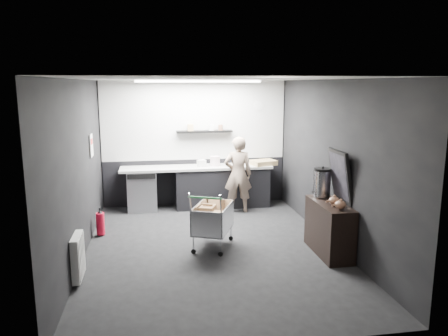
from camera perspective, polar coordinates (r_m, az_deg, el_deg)
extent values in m
plane|color=black|center=(7.21, -1.56, -10.43)|extent=(5.50, 5.50, 0.00)
plane|color=silver|center=(6.71, -1.68, 11.56)|extent=(5.50, 5.50, 0.00)
plane|color=black|center=(9.53, -3.84, 3.24)|extent=(5.50, 0.00, 5.50)
plane|color=black|center=(4.20, 3.47, -6.81)|extent=(5.50, 0.00, 5.50)
plane|color=black|center=(6.86, -18.40, -0.35)|extent=(0.00, 5.50, 5.50)
plane|color=black|center=(7.36, 14.00, 0.64)|extent=(0.00, 5.50, 5.50)
cube|color=beige|center=(9.45, -3.87, 6.23)|extent=(3.95, 0.02, 1.70)
cube|color=black|center=(9.66, -3.76, -1.78)|extent=(3.95, 0.02, 1.00)
cube|color=black|center=(9.39, -2.57, 4.80)|extent=(1.20, 0.22, 0.04)
cylinder|color=silver|center=(9.66, 4.49, 8.10)|extent=(0.20, 0.03, 0.20)
cube|color=silver|center=(8.10, -16.94, 2.83)|extent=(0.02, 0.30, 0.40)
cube|color=red|center=(8.09, -16.94, 3.32)|extent=(0.02, 0.22, 0.10)
cube|color=silver|center=(6.27, -18.57, -10.94)|extent=(0.10, 0.50, 0.60)
cube|color=white|center=(8.55, -3.36, 11.23)|extent=(2.40, 0.20, 0.04)
cube|color=black|center=(9.45, -0.25, -2.52)|extent=(2.00, 0.56, 0.85)
cube|color=#ABABA7|center=(9.28, -3.61, 0.06)|extent=(3.20, 0.60, 0.05)
cube|color=#9EA0A5|center=(9.34, -10.62, -2.87)|extent=(0.60, 0.58, 0.85)
cube|color=black|center=(8.97, -10.74, -1.12)|extent=(0.56, 0.02, 0.10)
imported|color=#BDAC96|center=(8.98, 1.84, -0.85)|extent=(0.61, 0.43, 1.58)
cube|color=silver|center=(7.17, -1.46, -8.04)|extent=(0.79, 0.94, 0.02)
cube|color=silver|center=(7.08, -3.48, -6.59)|extent=(0.33, 0.75, 0.43)
cube|color=silver|center=(7.15, 0.53, -6.40)|extent=(0.33, 0.75, 0.43)
cube|color=silver|center=(6.74, -1.01, -7.49)|extent=(0.49, 0.22, 0.43)
cube|color=silver|center=(7.48, -1.88, -5.61)|extent=(0.49, 0.22, 0.43)
cylinder|color=silver|center=(6.86, -2.88, -10.16)|extent=(0.02, 0.02, 0.28)
cylinder|color=silver|center=(6.91, 0.80, -9.95)|extent=(0.02, 0.02, 0.28)
cylinder|color=silver|center=(7.53, -3.51, -8.19)|extent=(0.02, 0.02, 0.28)
cylinder|color=silver|center=(7.58, -0.17, -8.03)|extent=(0.02, 0.02, 0.28)
cylinder|color=green|center=(6.55, -0.94, -3.93)|extent=(0.49, 0.23, 0.03)
cube|color=brown|center=(7.19, -2.47, -6.42)|extent=(0.32, 0.35, 0.36)
cube|color=brown|center=(7.03, -0.26, -6.98)|extent=(0.29, 0.32, 0.32)
cylinder|color=black|center=(6.90, -2.87, -11.11)|extent=(0.08, 0.06, 0.08)
cylinder|color=black|center=(7.57, -3.50, -9.07)|extent=(0.08, 0.06, 0.08)
cylinder|color=black|center=(6.96, 0.79, -10.90)|extent=(0.08, 0.06, 0.08)
cylinder|color=black|center=(7.63, -0.17, -8.90)|extent=(0.08, 0.06, 0.08)
cube|color=black|center=(7.06, 13.57, -7.68)|extent=(0.41, 1.09, 0.82)
cylinder|color=silver|center=(7.21, 12.68, -1.97)|extent=(0.27, 0.27, 0.42)
cylinder|color=black|center=(7.16, 12.76, -0.20)|extent=(0.27, 0.27, 0.04)
sphere|color=black|center=(7.16, 12.77, 0.09)|extent=(0.05, 0.05, 0.05)
ellipsoid|color=brown|center=(6.80, 14.20, -4.17)|extent=(0.16, 0.16, 0.13)
ellipsoid|color=brown|center=(6.60, 14.98, -4.67)|extent=(0.16, 0.16, 0.13)
cube|color=black|center=(6.95, 14.98, -1.02)|extent=(0.19, 0.64, 0.82)
cube|color=black|center=(6.94, 14.79, -1.03)|extent=(0.13, 0.55, 0.70)
cylinder|color=red|center=(8.00, -15.83, -7.01)|extent=(0.15, 0.15, 0.39)
cone|color=black|center=(7.93, -15.92, -5.51)|extent=(0.10, 0.10, 0.06)
cylinder|color=black|center=(7.92, -15.93, -5.24)|extent=(0.03, 0.03, 0.06)
cube|color=tan|center=(9.47, 5.18, 0.72)|extent=(0.58, 0.49, 0.10)
cylinder|color=beige|center=(9.30, -1.18, 0.91)|extent=(0.21, 0.21, 0.21)
cube|color=silver|center=(9.23, -2.94, 0.62)|extent=(0.20, 0.18, 0.15)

